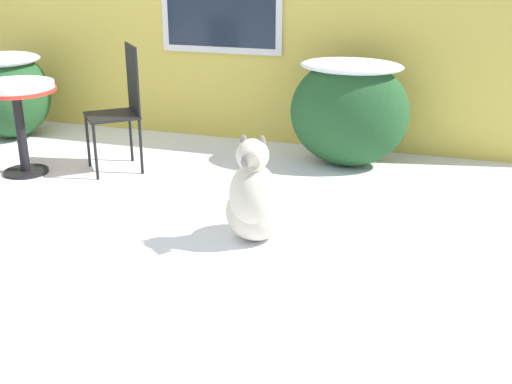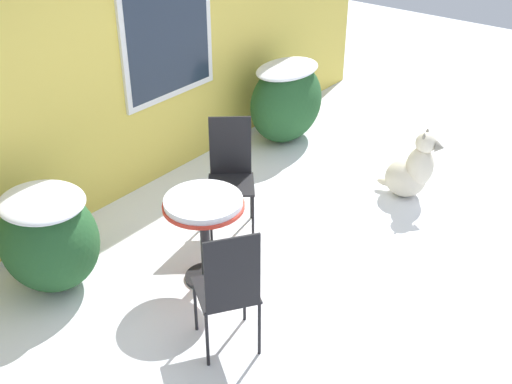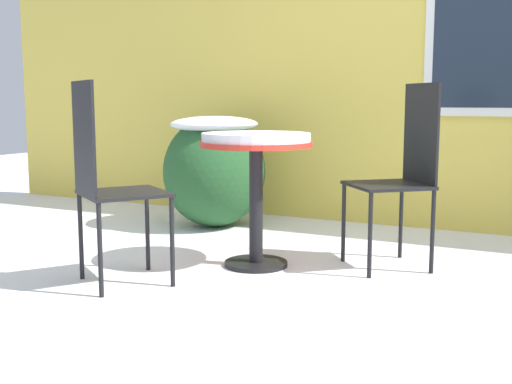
# 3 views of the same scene
# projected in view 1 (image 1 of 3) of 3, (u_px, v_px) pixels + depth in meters

# --- Properties ---
(ground_plane) EXTENTS (16.00, 16.00, 0.00)m
(ground_plane) POSITION_uv_depth(u_px,v_px,m) (46.00, 208.00, 4.69)
(ground_plane) COLOR white
(shrub_left) EXTENTS (0.75, 0.84, 0.84)m
(shrub_left) POSITION_uv_depth(u_px,v_px,m) (9.00, 92.00, 6.32)
(shrub_left) COLOR #235128
(shrub_left) RESTS_ON ground_plane
(shrub_middle) EXTENTS (1.02, 0.69, 0.93)m
(shrub_middle) POSITION_uv_depth(u_px,v_px,m) (349.00, 109.00, 5.46)
(shrub_middle) COLOR #235128
(shrub_middle) RESTS_ON ground_plane
(patio_table) EXTENTS (0.64, 0.64, 0.77)m
(patio_table) POSITION_uv_depth(u_px,v_px,m) (17.00, 100.00, 5.20)
(patio_table) COLOR black
(patio_table) RESTS_ON ground_plane
(patio_chair_near_table) EXTENTS (0.58, 0.58, 1.05)m
(patio_chair_near_table) POSITION_uv_depth(u_px,v_px,m) (121.00, 104.00, 5.33)
(patio_chair_near_table) COLOR black
(patio_chair_near_table) RESTS_ON ground_plane
(dog) EXTENTS (0.46, 0.62, 0.74)m
(dog) POSITION_uv_depth(u_px,v_px,m) (255.00, 201.00, 4.06)
(dog) COLOR beige
(dog) RESTS_ON ground_plane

